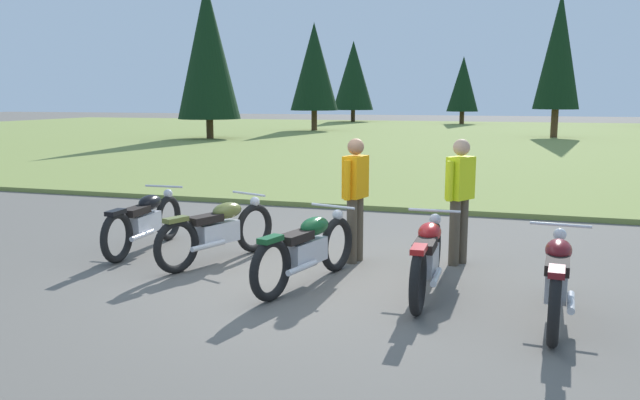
# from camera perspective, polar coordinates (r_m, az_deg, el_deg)

# --- Properties ---
(ground_plane) EXTENTS (140.00, 140.00, 0.00)m
(ground_plane) POSITION_cam_1_polar(r_m,az_deg,el_deg) (7.66, -1.32, -7.37)
(ground_plane) COLOR #605B54
(grass_moorland) EXTENTS (80.00, 44.00, 0.10)m
(grass_moorland) POSITION_cam_1_polar(r_m,az_deg,el_deg) (33.95, 13.08, 5.52)
(grass_moorland) COLOR olive
(grass_moorland) RESTS_ON ground
(forest_treeline) EXTENTS (37.24, 26.95, 8.26)m
(forest_treeline) POSITION_cam_1_polar(r_m,az_deg,el_deg) (42.65, 22.66, 11.37)
(forest_treeline) COLOR #47331E
(forest_treeline) RESTS_ON ground
(motorcycle_black) EXTENTS (0.62, 2.10, 0.88)m
(motorcycle_black) POSITION_cam_1_polar(r_m,az_deg,el_deg) (9.38, -15.70, -1.83)
(motorcycle_black) COLOR black
(motorcycle_black) RESTS_ON ground
(motorcycle_olive) EXTENTS (0.94, 1.99, 0.88)m
(motorcycle_olive) POSITION_cam_1_polar(r_m,az_deg,el_deg) (8.52, -9.24, -2.71)
(motorcycle_olive) COLOR black
(motorcycle_olive) RESTS_ON ground
(motorcycle_british_green) EXTENTS (0.79, 2.05, 0.88)m
(motorcycle_british_green) POSITION_cam_1_polar(r_m,az_deg,el_deg) (7.39, -1.18, -4.46)
(motorcycle_british_green) COLOR black
(motorcycle_british_green) RESTS_ON ground
(motorcycle_red) EXTENTS (0.62, 2.10, 0.88)m
(motorcycle_red) POSITION_cam_1_polar(r_m,az_deg,el_deg) (7.13, 9.78, -5.11)
(motorcycle_red) COLOR black
(motorcycle_red) RESTS_ON ground
(motorcycle_maroon) EXTENTS (0.62, 2.10, 0.88)m
(motorcycle_maroon) POSITION_cam_1_polar(r_m,az_deg,el_deg) (6.66, 20.83, -6.65)
(motorcycle_maroon) COLOR black
(motorcycle_maroon) RESTS_ON ground
(rider_in_hivis_vest) EXTENTS (0.30, 0.54, 1.67)m
(rider_in_hivis_vest) POSITION_cam_1_polar(r_m,az_deg,el_deg) (8.33, 3.25, 0.68)
(rider_in_hivis_vest) COLOR #4C4233
(rider_in_hivis_vest) RESTS_ON ground
(rider_with_back_turned) EXTENTS (0.37, 0.49, 1.67)m
(rider_with_back_turned) POSITION_cam_1_polar(r_m,az_deg,el_deg) (8.40, 12.65, 0.54)
(rider_with_back_turned) COLOR #4C4233
(rider_with_back_turned) RESTS_ON ground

